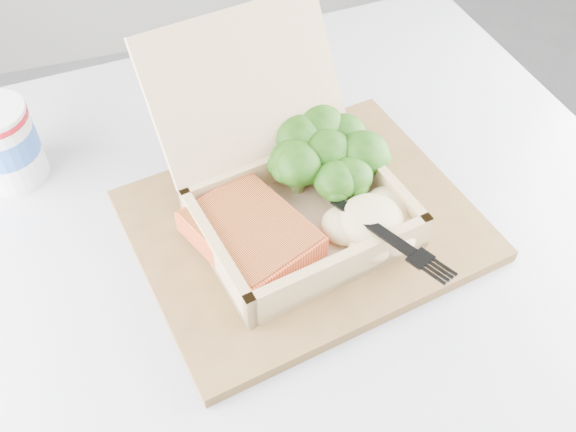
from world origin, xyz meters
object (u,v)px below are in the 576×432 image
object	(u,v)px
paper_cup	(3,142)
takeout_container	(284,178)
serving_tray	(304,225)
cafe_table	(301,342)

from	to	relation	value
paper_cup	takeout_container	bearing A→B (deg)	-28.86
serving_tray	cafe_table	bearing A→B (deg)	-107.94
serving_tray	paper_cup	size ratio (longest dim) A/B	3.62
takeout_container	paper_cup	size ratio (longest dim) A/B	2.97
cafe_table	takeout_container	xyz separation A→B (m)	(-0.01, 0.05, 0.24)
takeout_container	cafe_table	bearing A→B (deg)	-94.61
takeout_container	paper_cup	distance (m)	0.31
cafe_table	takeout_container	size ratio (longest dim) A/B	3.05
cafe_table	takeout_container	bearing A→B (deg)	96.82
cafe_table	paper_cup	xyz separation A→B (m)	(-0.27, 0.20, 0.23)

